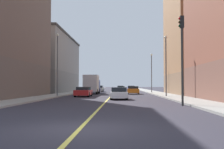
{
  "coord_description": "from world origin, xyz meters",
  "views": [
    {
      "loc": [
        1.46,
        -9.42,
        1.53
      ],
      "look_at": [
        0.11,
        28.04,
        2.98
      ],
      "focal_mm": 43.41,
      "sensor_mm": 36.0,
      "label": 1
    }
  ],
  "objects_px": {
    "car_white": "(119,93)",
    "car_orange": "(133,90)",
    "building_right_midblock": "(46,64)",
    "car_silver": "(99,89)",
    "car_red": "(84,92)",
    "box_truck": "(92,84)",
    "car_teal": "(121,89)",
    "street_lamp_left_near": "(166,60)",
    "street_lamp_left_far": "(152,69)",
    "car_yellow": "(121,88)",
    "car_blue": "(131,88)",
    "street_lamp_right_near": "(57,58)",
    "traffic_light_left_near": "(182,48)",
    "building_left_mid": "(201,26)"
  },
  "relations": [
    {
      "from": "car_blue",
      "to": "car_silver",
      "type": "distance_m",
      "value": 9.39
    },
    {
      "from": "street_lamp_left_far",
      "to": "car_teal",
      "type": "relative_size",
      "value": 1.8
    },
    {
      "from": "car_blue",
      "to": "car_white",
      "type": "distance_m",
      "value": 38.88
    },
    {
      "from": "car_yellow",
      "to": "car_white",
      "type": "xyz_separation_m",
      "value": [
        0.0,
        -47.59,
        -0.01
      ]
    },
    {
      "from": "car_yellow",
      "to": "car_white",
      "type": "relative_size",
      "value": 1.15
    },
    {
      "from": "street_lamp_left_far",
      "to": "car_teal",
      "type": "distance_m",
      "value": 15.31
    },
    {
      "from": "street_lamp_right_near",
      "to": "car_blue",
      "type": "bearing_deg",
      "value": 71.81
    },
    {
      "from": "street_lamp_left_far",
      "to": "car_orange",
      "type": "xyz_separation_m",
      "value": [
        -3.56,
        -4.16,
        -3.82
      ]
    },
    {
      "from": "street_lamp_left_far",
      "to": "street_lamp_left_near",
      "type": "bearing_deg",
      "value": -90.0
    },
    {
      "from": "car_yellow",
      "to": "car_orange",
      "type": "relative_size",
      "value": 1.03
    },
    {
      "from": "car_blue",
      "to": "car_white",
      "type": "height_order",
      "value": "car_blue"
    },
    {
      "from": "building_left_mid",
      "to": "car_teal",
      "type": "distance_m",
      "value": 25.91
    },
    {
      "from": "building_left_mid",
      "to": "car_teal",
      "type": "relative_size",
      "value": 5.5
    },
    {
      "from": "car_silver",
      "to": "street_lamp_left_near",
      "type": "bearing_deg",
      "value": -69.4
    },
    {
      "from": "car_white",
      "to": "car_orange",
      "type": "xyz_separation_m",
      "value": [
        2.23,
        16.81,
        0.03
      ]
    },
    {
      "from": "car_white",
      "to": "box_truck",
      "type": "bearing_deg",
      "value": 105.76
    },
    {
      "from": "car_red",
      "to": "box_truck",
      "type": "relative_size",
      "value": 0.66
    },
    {
      "from": "street_lamp_left_far",
      "to": "car_orange",
      "type": "relative_size",
      "value": 1.58
    },
    {
      "from": "building_right_midblock",
      "to": "car_white",
      "type": "relative_size",
      "value": 6.09
    },
    {
      "from": "traffic_light_left_near",
      "to": "car_white",
      "type": "xyz_separation_m",
      "value": [
        -4.77,
        8.73,
        -3.64
      ]
    },
    {
      "from": "street_lamp_left_far",
      "to": "car_red",
      "type": "distance_m",
      "value": 18.2
    },
    {
      "from": "car_red",
      "to": "box_truck",
      "type": "height_order",
      "value": "box_truck"
    },
    {
      "from": "car_blue",
      "to": "car_teal",
      "type": "height_order",
      "value": "car_blue"
    },
    {
      "from": "street_lamp_left_near",
      "to": "car_yellow",
      "type": "height_order",
      "value": "street_lamp_left_near"
    },
    {
      "from": "car_red",
      "to": "car_teal",
      "type": "bearing_deg",
      "value": 80.15
    },
    {
      "from": "car_teal",
      "to": "street_lamp_left_near",
      "type": "bearing_deg",
      "value": -79.27
    },
    {
      "from": "car_red",
      "to": "car_white",
      "type": "distance_m",
      "value": 8.17
    },
    {
      "from": "street_lamp_left_near",
      "to": "car_yellow",
      "type": "distance_m",
      "value": 43.42
    },
    {
      "from": "street_lamp_left_far",
      "to": "street_lamp_right_near",
      "type": "bearing_deg",
      "value": -133.08
    },
    {
      "from": "street_lamp_left_near",
      "to": "car_red",
      "type": "relative_size",
      "value": 1.68
    },
    {
      "from": "car_orange",
      "to": "building_right_midblock",
      "type": "bearing_deg",
      "value": 150.44
    },
    {
      "from": "street_lamp_right_near",
      "to": "car_red",
      "type": "distance_m",
      "value": 5.55
    },
    {
      "from": "box_truck",
      "to": "building_right_midblock",
      "type": "bearing_deg",
      "value": 137.24
    },
    {
      "from": "car_red",
      "to": "car_yellow",
      "type": "bearing_deg",
      "value": 83.39
    },
    {
      "from": "street_lamp_left_far",
      "to": "box_truck",
      "type": "xyz_separation_m",
      "value": [
        -10.58,
        -3.99,
        -2.81
      ]
    },
    {
      "from": "car_red",
      "to": "box_truck",
      "type": "distance_m",
      "value": 10.4
    },
    {
      "from": "building_right_midblock",
      "to": "car_silver",
      "type": "relative_size",
      "value": 5.43
    },
    {
      "from": "building_right_midblock",
      "to": "car_yellow",
      "type": "height_order",
      "value": "building_right_midblock"
    },
    {
      "from": "building_right_midblock",
      "to": "street_lamp_left_far",
      "type": "bearing_deg",
      "value": -15.42
    },
    {
      "from": "box_truck",
      "to": "car_teal",
      "type": "bearing_deg",
      "value": 74.47
    },
    {
      "from": "car_white",
      "to": "car_orange",
      "type": "height_order",
      "value": "car_orange"
    },
    {
      "from": "car_blue",
      "to": "box_truck",
      "type": "height_order",
      "value": "box_truck"
    },
    {
      "from": "street_lamp_right_near",
      "to": "car_white",
      "type": "bearing_deg",
      "value": -36.93
    },
    {
      "from": "street_lamp_left_near",
      "to": "street_lamp_left_far",
      "type": "bearing_deg",
      "value": 90.0
    },
    {
      "from": "building_left_mid",
      "to": "box_truck",
      "type": "bearing_deg",
      "value": 172.92
    },
    {
      "from": "traffic_light_left_near",
      "to": "car_orange",
      "type": "relative_size",
      "value": 1.48
    },
    {
      "from": "traffic_light_left_near",
      "to": "street_lamp_left_far",
      "type": "height_order",
      "value": "street_lamp_left_far"
    },
    {
      "from": "street_lamp_left_near",
      "to": "car_yellow",
      "type": "xyz_separation_m",
      "value": [
        -5.79,
        42.85,
        -4.04
      ]
    },
    {
      "from": "street_lamp_right_near",
      "to": "car_silver",
      "type": "relative_size",
      "value": 1.79
    },
    {
      "from": "street_lamp_left_far",
      "to": "car_yellow",
      "type": "distance_m",
      "value": 27.51
    }
  ]
}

